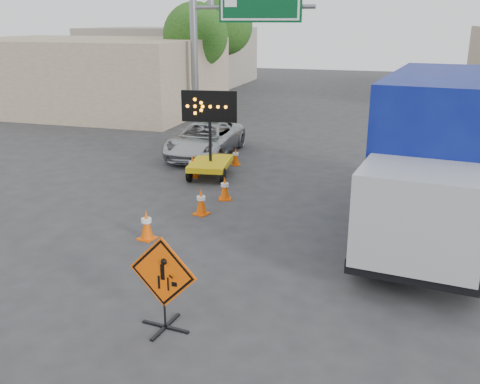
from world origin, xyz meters
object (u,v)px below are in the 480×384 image
at_px(pickup_truck, 205,139).
at_px(box_truck, 434,163).
at_px(arrow_board, 210,158).
at_px(construction_sign, 163,281).

relative_size(pickup_truck, box_truck, 0.56).
relative_size(arrow_board, pickup_truck, 0.63).
bearing_deg(pickup_truck, box_truck, -35.72).
distance_m(construction_sign, pickup_truck, 12.26).
height_order(pickup_truck, box_truck, box_truck).
xyz_separation_m(construction_sign, arrow_board, (-2.45, 8.97, -0.25)).
relative_size(construction_sign, arrow_board, 0.59).
bearing_deg(box_truck, arrow_board, 163.43).
bearing_deg(arrow_board, pickup_truck, 106.21).
bearing_deg(box_truck, construction_sign, -119.49).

